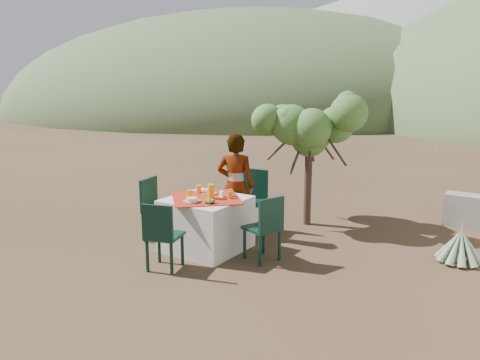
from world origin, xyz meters
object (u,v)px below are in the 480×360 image
object	(u,v)px
chair_left	(156,206)
person	(236,186)
chair_near	(162,233)
juice_pitcher	(211,191)
chair_right	(266,226)
agave	(460,247)
shrub_tree	(314,134)
chair_far	(251,197)
table	(206,223)

from	to	relation	value
chair_left	person	xyz separation A→B (m)	(0.92, 0.79, 0.28)
chair_near	juice_pitcher	bearing A→B (deg)	-111.06
chair_right	chair_near	bearing A→B (deg)	-23.27
chair_left	chair_right	xyz separation A→B (m)	(1.84, 0.15, -0.03)
chair_right	juice_pitcher	xyz separation A→B (m)	(-0.86, -0.06, 0.37)
chair_right	agave	xyz separation A→B (m)	(2.17, 1.40, -0.28)
shrub_tree	juice_pitcher	size ratio (longest dim) A/B	9.46
chair_far	table	bearing A→B (deg)	-98.71
chair_left	shrub_tree	world-z (taller)	shrub_tree
chair_right	shrub_tree	bearing A→B (deg)	-154.32
person	chair_right	bearing A→B (deg)	125.59
chair_far	chair_left	world-z (taller)	chair_far
chair_near	juice_pitcher	xyz separation A→B (m)	(0.07, 0.95, 0.37)
juice_pitcher	chair_far	bearing A→B (deg)	90.64
agave	person	bearing A→B (deg)	-166.23
shrub_tree	juice_pitcher	bearing A→B (deg)	-108.02
chair_near	chair_left	bearing A→B (deg)	-60.04
shrub_tree	chair_near	bearing A→B (deg)	-103.61
table	person	bearing A→B (deg)	87.52
person	chair_far	bearing A→B (deg)	-117.57
chair_far	juice_pitcher	bearing A→B (deg)	-93.69
table	juice_pitcher	xyz separation A→B (m)	(0.09, -0.00, 0.48)
agave	chair_left	bearing A→B (deg)	-158.89
chair_far	shrub_tree	size ratio (longest dim) A/B	0.52
chair_left	chair_right	bearing A→B (deg)	-97.64
chair_far	agave	size ratio (longest dim) A/B	1.54
chair_right	person	bearing A→B (deg)	-105.72
person	juice_pitcher	world-z (taller)	person
chair_right	person	world-z (taller)	person
chair_left	shrub_tree	xyz separation A→B (m)	(1.62, 2.05, 1.00)
chair_right	person	xyz separation A→B (m)	(-0.92, 0.64, 0.31)
juice_pitcher	shrub_tree	bearing A→B (deg)	71.98
chair_far	juice_pitcher	xyz separation A→B (m)	(0.01, -1.07, 0.31)
chair_far	agave	bearing A→B (deg)	3.07
chair_far	person	world-z (taller)	person
chair_left	chair_right	size ratio (longest dim) A/B	1.06
table	juice_pitcher	world-z (taller)	juice_pitcher
table	shrub_tree	size ratio (longest dim) A/B	0.67
table	person	xyz separation A→B (m)	(0.03, 0.70, 0.43)
person	shrub_tree	world-z (taller)	shrub_tree
table	juice_pitcher	distance (m)	0.49
person	table	bearing A→B (deg)	67.97
table	person	size ratio (longest dim) A/B	0.81
chair_near	juice_pitcher	distance (m)	1.02
chair_far	chair_near	xyz separation A→B (m)	(-0.05, -2.01, -0.06)
table	shrub_tree	xyz separation A→B (m)	(0.73, 1.96, 1.15)
chair_far	chair_left	bearing A→B (deg)	-134.50
chair_far	agave	distance (m)	3.09
table	shrub_tree	distance (m)	2.39
chair_near	person	size ratio (longest dim) A/B	0.55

